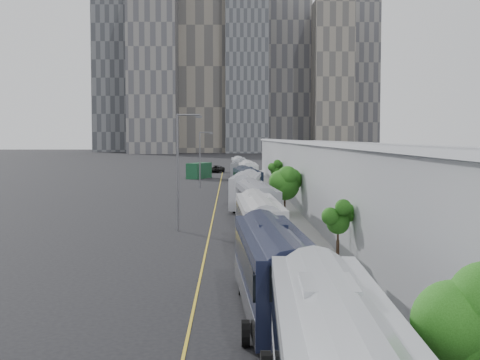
{
  "coord_description": "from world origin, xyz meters",
  "views": [
    {
      "loc": [
        0.11,
        -8.17,
        7.51
      ],
      "look_at": [
        1.15,
        61.97,
        3.0
      ],
      "focal_mm": 50.0,
      "sensor_mm": 36.0,
      "label": 1
    }
  ],
  "objects_px": {
    "bus_6": "(248,176)",
    "suv": "(216,169)",
    "bus_5": "(247,184)",
    "bus_7": "(240,173)",
    "bus_2": "(259,229)",
    "street_lamp_near": "(180,164)",
    "bus_4": "(246,193)",
    "bus_1": "(273,276)",
    "bus_3": "(256,208)",
    "street_lamp_far": "(201,155)",
    "shipping_container": "(199,171)",
    "bus_8": "(239,168)"
  },
  "relations": [
    {
      "from": "bus_2",
      "to": "bus_8",
      "type": "distance_m",
      "value": 84.27
    },
    {
      "from": "bus_5",
      "to": "bus_7",
      "type": "xyz_separation_m",
      "value": [
        -0.49,
        26.48,
        -0.02
      ]
    },
    {
      "from": "bus_2",
      "to": "bus_8",
      "type": "relative_size",
      "value": 0.98
    },
    {
      "from": "bus_5",
      "to": "bus_6",
      "type": "bearing_deg",
      "value": 83.67
    },
    {
      "from": "bus_5",
      "to": "suv",
      "type": "relative_size",
      "value": 2.39
    },
    {
      "from": "bus_7",
      "to": "suv",
      "type": "xyz_separation_m",
      "value": [
        -4.73,
        31.14,
        -0.8
      ]
    },
    {
      "from": "shipping_container",
      "to": "suv",
      "type": "distance_m",
      "value": 20.22
    },
    {
      "from": "bus_5",
      "to": "bus_3",
      "type": "bearing_deg",
      "value": -94.49
    },
    {
      "from": "bus_5",
      "to": "shipping_container",
      "type": "distance_m",
      "value": 38.39
    },
    {
      "from": "bus_8",
      "to": "street_lamp_far",
      "type": "relative_size",
      "value": 1.54
    },
    {
      "from": "bus_5",
      "to": "bus_8",
      "type": "xyz_separation_m",
      "value": [
        -0.54,
        43.66,
        0.02
      ]
    },
    {
      "from": "bus_4",
      "to": "bus_7",
      "type": "distance_m",
      "value": 40.02
    },
    {
      "from": "bus_6",
      "to": "bus_7",
      "type": "bearing_deg",
      "value": 95.14
    },
    {
      "from": "bus_5",
      "to": "suv",
      "type": "distance_m",
      "value": 57.87
    },
    {
      "from": "suv",
      "to": "bus_6",
      "type": "bearing_deg",
      "value": -62.63
    },
    {
      "from": "bus_5",
      "to": "street_lamp_far",
      "type": "relative_size",
      "value": 1.54
    },
    {
      "from": "bus_6",
      "to": "bus_5",
      "type": "bearing_deg",
      "value": -91.93
    },
    {
      "from": "bus_7",
      "to": "bus_2",
      "type": "bearing_deg",
      "value": -86.33
    },
    {
      "from": "street_lamp_far",
      "to": "shipping_container",
      "type": "distance_m",
      "value": 22.69
    },
    {
      "from": "bus_6",
      "to": "street_lamp_near",
      "type": "bearing_deg",
      "value": -98.29
    },
    {
      "from": "bus_4",
      "to": "street_lamp_far",
      "type": "relative_size",
      "value": 1.59
    },
    {
      "from": "suv",
      "to": "bus_1",
      "type": "bearing_deg",
      "value": -67.95
    },
    {
      "from": "bus_2",
      "to": "bus_5",
      "type": "xyz_separation_m",
      "value": [
        0.28,
        40.61,
        0.02
      ]
    },
    {
      "from": "street_lamp_near",
      "to": "street_lamp_far",
      "type": "distance_m",
      "value": 45.91
    },
    {
      "from": "bus_2",
      "to": "street_lamp_far",
      "type": "xyz_separation_m",
      "value": [
        -6.15,
        55.81,
        3.29
      ]
    },
    {
      "from": "bus_7",
      "to": "shipping_container",
      "type": "bearing_deg",
      "value": 126.91
    },
    {
      "from": "bus_3",
      "to": "street_lamp_near",
      "type": "distance_m",
      "value": 7.68
    },
    {
      "from": "bus_2",
      "to": "bus_3",
      "type": "distance_m",
      "value": 12.33
    },
    {
      "from": "bus_1",
      "to": "street_lamp_near",
      "type": "bearing_deg",
      "value": 100.51
    },
    {
      "from": "bus_3",
      "to": "bus_6",
      "type": "relative_size",
      "value": 0.97
    },
    {
      "from": "bus_4",
      "to": "street_lamp_near",
      "type": "bearing_deg",
      "value": -103.34
    },
    {
      "from": "bus_3",
      "to": "shipping_container",
      "type": "height_order",
      "value": "bus_3"
    },
    {
      "from": "bus_2",
      "to": "street_lamp_near",
      "type": "distance_m",
      "value": 12.15
    },
    {
      "from": "bus_7",
      "to": "bus_8",
      "type": "xyz_separation_m",
      "value": [
        -0.05,
        17.18,
        0.04
      ]
    },
    {
      "from": "bus_3",
      "to": "shipping_container",
      "type": "distance_m",
      "value": 66.34
    },
    {
      "from": "bus_4",
      "to": "bus_6",
      "type": "xyz_separation_m",
      "value": [
        0.94,
        29.44,
        0.03
      ]
    },
    {
      "from": "bus_7",
      "to": "bus_3",
      "type": "bearing_deg",
      "value": -85.97
    },
    {
      "from": "bus_6",
      "to": "suv",
      "type": "height_order",
      "value": "bus_6"
    },
    {
      "from": "bus_1",
      "to": "bus_3",
      "type": "bearing_deg",
      "value": 86.65
    },
    {
      "from": "bus_4",
      "to": "street_lamp_near",
      "type": "xyz_separation_m",
      "value": [
        -5.72,
        -17.17,
        3.78
      ]
    },
    {
      "from": "bus_4",
      "to": "bus_3",
      "type": "bearing_deg",
      "value": -83.04
    },
    {
      "from": "bus_3",
      "to": "bus_4",
      "type": "height_order",
      "value": "bus_4"
    },
    {
      "from": "bus_6",
      "to": "bus_7",
      "type": "distance_m",
      "value": 10.63
    },
    {
      "from": "bus_5",
      "to": "suv",
      "type": "xyz_separation_m",
      "value": [
        -5.22,
        57.63,
        -0.82
      ]
    },
    {
      "from": "street_lamp_far",
      "to": "bus_1",
      "type": "bearing_deg",
      "value": -85.09
    },
    {
      "from": "street_lamp_far",
      "to": "suv",
      "type": "xyz_separation_m",
      "value": [
        1.22,
        42.43,
        -4.09
      ]
    },
    {
      "from": "bus_8",
      "to": "bus_4",
      "type": "bearing_deg",
      "value": -90.39
    },
    {
      "from": "bus_7",
      "to": "shipping_container",
      "type": "xyz_separation_m",
      "value": [
        -7.33,
        11.1,
        -0.13
      ]
    },
    {
      "from": "bus_7",
      "to": "suv",
      "type": "height_order",
      "value": "bus_7"
    },
    {
      "from": "bus_3",
      "to": "street_lamp_far",
      "type": "bearing_deg",
      "value": 94.62
    }
  ]
}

